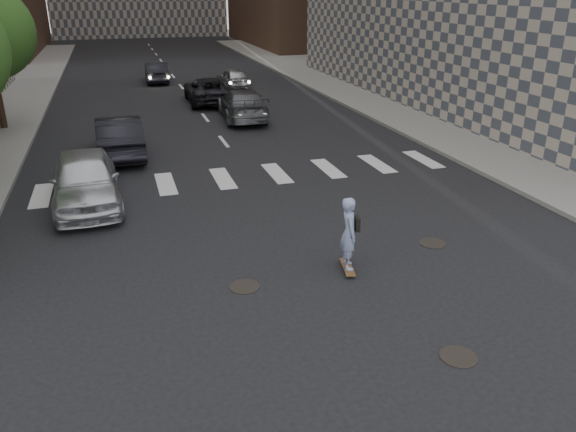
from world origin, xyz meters
name	(u,v)px	position (x,y,z in m)	size (l,w,h in m)	color
ground	(346,300)	(0.00, 0.00, 0.00)	(160.00, 160.00, 0.00)	black
sidewalk_right	(442,98)	(14.50, 20.00, 0.07)	(13.00, 80.00, 0.15)	gray
manhole_a	(458,357)	(1.20, -2.50, 0.01)	(0.70, 0.70, 0.02)	black
manhole_b	(244,287)	(-2.00, 1.20, 0.01)	(0.70, 0.70, 0.02)	black
manhole_c	(432,243)	(3.30, 2.00, 0.01)	(0.70, 0.70, 0.02)	black
skateboarder	(349,233)	(0.56, 1.26, 0.98)	(0.55, 0.97, 1.87)	brown
silver_sedan	(85,180)	(-5.50, 7.65, 0.83)	(1.97, 4.89, 1.67)	silver
traffic_car_a	(120,136)	(-4.35, 13.00, 0.81)	(1.71, 4.91, 1.62)	black
traffic_car_b	(243,104)	(1.79, 18.06, 0.76)	(2.14, 5.25, 1.52)	#525559
traffic_car_c	(208,90)	(0.83, 22.91, 0.72)	(2.38, 5.17, 1.44)	black
traffic_car_d	(233,78)	(3.30, 27.74, 0.64)	(1.50, 3.74, 1.27)	#B2B5BA
traffic_car_e	(156,72)	(-1.39, 31.37, 0.70)	(1.48, 4.25, 1.40)	black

